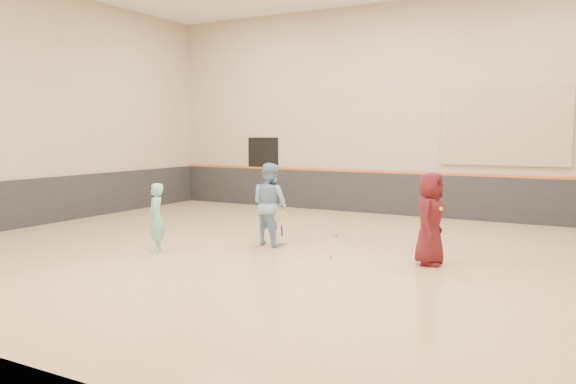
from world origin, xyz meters
The scene contains 14 objects.
room centered at (0.00, 0.00, 0.81)m, with size 15.04×12.04×6.22m.
wainscot_back centered at (0.00, 5.97, 0.60)m, with size 14.90×0.04×1.20m, color #232326.
wainscot_left centered at (-7.47, 0.00, 0.60)m, with size 0.04×11.90×1.20m, color #232326.
accent_stripe centered at (0.00, 5.96, 1.22)m, with size 14.90×0.03×0.06m, color #D85914.
acoustic_panel centered at (2.80, 5.95, 2.50)m, with size 3.20×0.08×2.00m, color tan.
doorway centered at (-4.50, 5.98, 1.10)m, with size 1.10×0.05×2.20m, color black.
girl centered at (-2.62, -1.21, 0.68)m, with size 0.50×0.33×1.36m, color #7FDCC7.
instructor centered at (-1.03, 0.51, 0.86)m, with size 0.84×0.65×1.72m, color #82A7C9.
young_man centered at (2.37, 0.32, 0.83)m, with size 0.81×0.53×1.65m, color #581419.
held_racket centered at (-0.67, 0.35, 0.62)m, with size 0.28×0.28×0.59m, color #BBD02D, non-canonical shape.
spare_racket centered at (-0.17, 2.08, 0.07)m, with size 0.60×0.60×0.15m, color #B2C72B, non-canonical shape.
ball_under_racket centered at (0.62, -0.06, 0.03)m, with size 0.07×0.07×0.07m, color gold.
ball_in_hand centered at (2.62, 0.10, 1.04)m, with size 0.07×0.07×0.07m, color yellow.
ball_beside_spare centered at (-0.35, 3.68, 0.03)m, with size 0.07×0.07×0.07m, color gold.
Camera 1 is at (4.88, -9.52, 2.34)m, focal length 35.00 mm.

